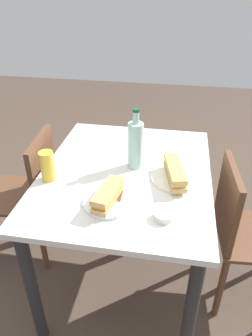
{
  "coord_description": "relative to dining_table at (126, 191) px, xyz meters",
  "views": [
    {
      "loc": [
        1.34,
        0.23,
        1.64
      ],
      "look_at": [
        0.0,
        0.0,
        0.79
      ],
      "focal_mm": 33.76,
      "sensor_mm": 36.0,
      "label": 1
    }
  ],
  "objects": [
    {
      "name": "chair_far",
      "position": [
        0.01,
        0.62,
        -0.16
      ],
      "size": [
        0.43,
        0.43,
        0.85
      ],
      "color": "brown",
      "rests_on": "ground"
    },
    {
      "name": "dining_table",
      "position": [
        0.0,
        0.0,
        0.0
      ],
      "size": [
        1.06,
        0.85,
        0.77
      ],
      "color": "silver",
      "rests_on": "ground"
    },
    {
      "name": "beer_glass",
      "position": [
        0.13,
        -0.36,
        0.2
      ],
      "size": [
        0.07,
        0.07,
        0.15
      ],
      "primitive_type": "cylinder",
      "color": "gold",
      "rests_on": "dining_table"
    },
    {
      "name": "plate_far",
      "position": [
        0.04,
        0.25,
        0.13
      ],
      "size": [
        0.22,
        0.22,
        0.01
      ],
      "primitive_type": "cylinder",
      "color": "silver",
      "rests_on": "dining_table"
    },
    {
      "name": "plate_near",
      "position": [
        0.27,
        -0.03,
        0.13
      ],
      "size": [
        0.22,
        0.22,
        0.01
      ],
      "primitive_type": "cylinder",
      "color": "white",
      "rests_on": "dining_table"
    },
    {
      "name": "knife_near",
      "position": [
        0.27,
        0.02,
        0.14
      ],
      "size": [
        0.18,
        0.01,
        0.01
      ],
      "color": "silver",
      "rests_on": "plate_near"
    },
    {
      "name": "ground_plane",
      "position": [
        0.0,
        0.0,
        -0.65
      ],
      "size": [
        8.0,
        8.0,
        0.0
      ],
      "primitive_type": "plane",
      "color": "#47382D"
    },
    {
      "name": "knife_far",
      "position": [
        0.02,
        0.29,
        0.14
      ],
      "size": [
        0.18,
        0.04,
        0.01
      ],
      "color": "silver",
      "rests_on": "plate_far"
    },
    {
      "name": "water_bottle",
      "position": [
        -0.06,
        0.04,
        0.25
      ],
      "size": [
        0.08,
        0.08,
        0.32
      ],
      "color": "#99C6B7",
      "rests_on": "dining_table"
    },
    {
      "name": "baguette_sandwich_far",
      "position": [
        0.04,
        0.25,
        0.17
      ],
      "size": [
        0.27,
        0.12,
        0.07
      ],
      "color": "tan",
      "rests_on": "plate_far"
    },
    {
      "name": "olive_bowl",
      "position": [
        0.33,
        0.22,
        0.14
      ],
      "size": [
        0.09,
        0.09,
        0.03
      ],
      "primitive_type": "cylinder",
      "color": "silver",
      "rests_on": "dining_table"
    },
    {
      "name": "chair_near",
      "position": [
        -0.12,
        -0.62,
        -0.16
      ],
      "size": [
        0.43,
        0.43,
        0.85
      ],
      "color": "brown",
      "rests_on": "ground"
    },
    {
      "name": "paper_napkin",
      "position": [
        -0.41,
        0.17,
        0.13
      ],
      "size": [
        0.18,
        0.18,
        0.0
      ],
      "primitive_type": "cube",
      "rotation": [
        0.0,
        0.0,
        0.37
      ],
      "color": "white",
      "rests_on": "dining_table"
    },
    {
      "name": "baguette_sandwich_near",
      "position": [
        0.27,
        -0.03,
        0.17
      ],
      "size": [
        0.22,
        0.11,
        0.07
      ],
      "color": "tan",
      "rests_on": "plate_near"
    }
  ]
}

